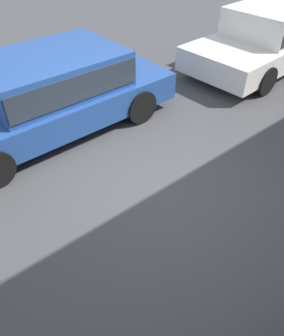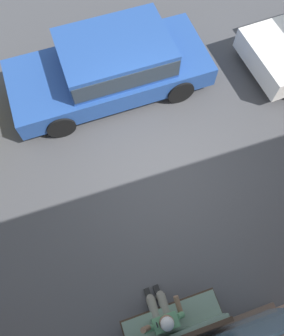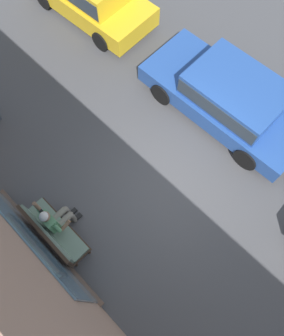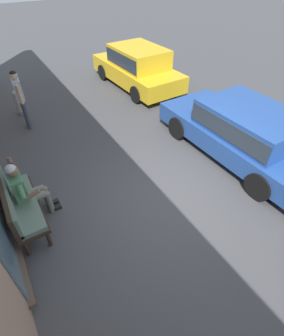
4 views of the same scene
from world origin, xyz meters
name	(u,v)px [view 1 (image 1 of 4)]	position (x,y,z in m)	size (l,w,h in m)	color
ground_plane	(158,189)	(0.00, 0.00, 0.00)	(60.00, 60.00, 0.00)	#424244
parked_car_near	(272,33)	(-5.24, -1.79, 0.76)	(4.74, 2.16, 1.39)	white
parked_car_mid	(50,90)	(0.35, -2.50, 0.75)	(4.55, 2.06, 1.35)	#23478E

